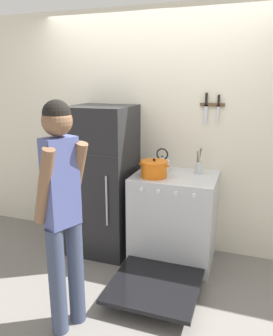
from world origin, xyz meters
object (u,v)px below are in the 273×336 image
Objects in this scene: refrigerator at (103,180)px; utensil_jar at (198,167)px; stove_range at (173,220)px; dutch_oven_pot at (154,169)px; tea_kettle at (162,164)px; person at (62,207)px.

refrigerator is 1.02m from utensil_jar.
utensil_jar is (0.99, 0.14, 0.20)m from refrigerator.
stove_range is 0.60m from utensil_jar.
utensil_jar is (0.39, 0.26, -0.01)m from dutch_oven_pot.
utensil_jar reaches higher than tea_kettle.
refrigerator reaches higher than stove_range.
stove_range is 4.49× the size of dutch_oven_pot.
utensil_jar is (0.37, 0.01, -0.00)m from tea_kettle.
utensil_jar is at bearing 7.96° from refrigerator.
refrigerator is at bearing -172.04° from utensil_jar.
tea_kettle is 0.37m from utensil_jar.
person is (-0.36, -1.35, -0.02)m from tea_kettle.
person is (-0.73, -1.35, -0.02)m from utensil_jar.
refrigerator is 0.92× the size of person.
dutch_oven_pot is at bearing 5.91° from person.
refrigerator is 6.07× the size of utensil_jar.
refrigerator reaches higher than tea_kettle.
person reaches higher than refrigerator.
stove_range is at bearing -2.30° from refrigerator.
stove_range is 5.28× the size of utensil_jar.
stove_range is 0.59m from tea_kettle.
tea_kettle is at bearing 135.56° from stove_range.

